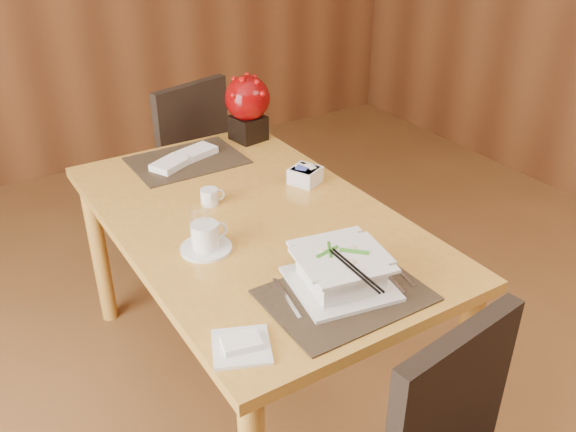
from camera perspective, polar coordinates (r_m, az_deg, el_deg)
dining_table at (r=2.19m, az=-3.39°, el=-2.18°), size 0.90×1.50×0.75m
placemat_near at (r=1.75m, az=5.38°, el=-7.39°), size 0.45×0.33×0.01m
placemat_far at (r=2.59m, az=-9.43°, el=5.15°), size 0.45×0.33×0.01m
soup_setting at (r=1.76m, az=4.96°, el=-5.18°), size 0.32×0.32×0.11m
coffee_cup at (r=1.95m, az=-7.73°, el=-2.13°), size 0.17×0.17×0.09m
water_glass at (r=1.93m, az=-8.20°, el=-1.26°), size 0.09×0.09×0.15m
creamer_jug at (r=2.22m, az=-7.38°, el=1.80°), size 0.10×0.10×0.06m
sugar_caddy at (r=2.36m, az=1.63°, el=3.81°), size 0.14×0.14×0.06m
berry_decor at (r=2.72m, az=-3.82°, el=10.39°), size 0.20×0.20×0.29m
napkins_far at (r=2.58m, az=-9.52°, el=5.47°), size 0.33×0.21×0.03m
bread_plate at (r=1.58m, az=-4.38°, el=-12.10°), size 0.19×0.19×0.01m
far_chair at (r=3.17m, az=-9.99°, el=5.38°), size 0.54×0.54×0.94m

